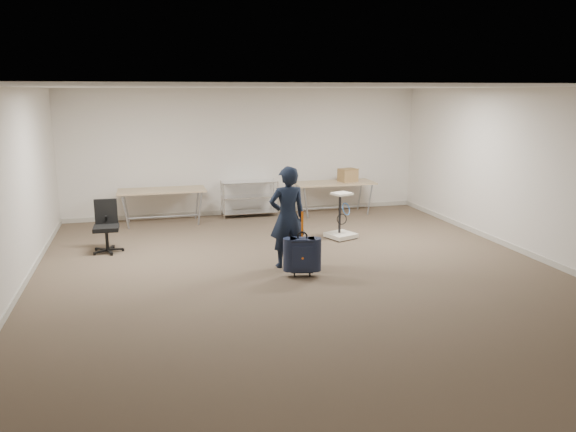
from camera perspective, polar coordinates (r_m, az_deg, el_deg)
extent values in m
plane|color=#4D3C2F|center=(8.64, 1.33, -5.93)|extent=(9.00, 9.00, 0.00)
plane|color=silver|center=(12.65, -4.26, 6.48)|extent=(8.00, 0.00, 8.00)
plane|color=silver|center=(4.28, 18.31, -6.45)|extent=(8.00, 0.00, 8.00)
plane|color=silver|center=(8.17, -26.70, 1.77)|extent=(0.00, 9.00, 9.00)
plane|color=silver|center=(10.15, 23.72, 3.93)|extent=(0.00, 9.00, 9.00)
plane|color=silver|center=(8.19, 1.44, 12.98)|extent=(8.00, 8.00, 0.00)
cube|color=#BBB6A8|center=(12.85, -4.16, 0.48)|extent=(8.00, 0.02, 0.10)
cube|color=#BBB6A8|center=(8.50, -25.73, -7.19)|extent=(0.02, 9.00, 0.10)
cube|color=#BBB6A8|center=(10.41, 23.02, -3.43)|extent=(0.02, 9.00, 0.10)
cube|color=#9C895F|center=(12.00, -12.69, 2.56)|extent=(1.80, 0.75, 0.03)
cylinder|color=#93959B|center=(12.11, -12.57, -0.06)|extent=(1.50, 0.02, 0.02)
cylinder|color=#93959B|center=(11.78, -16.20, 0.36)|extent=(0.13, 0.04, 0.69)
cylinder|color=#93959B|center=(11.82, -8.92, 0.76)|extent=(0.13, 0.04, 0.69)
cylinder|color=#93959B|center=(12.36, -16.14, 0.93)|extent=(0.13, 0.04, 0.69)
cylinder|color=#93959B|center=(12.41, -9.21, 1.31)|extent=(0.13, 0.04, 0.69)
cube|color=#9C895F|center=(12.69, 4.72, 3.37)|extent=(1.80, 0.75, 0.03)
cylinder|color=#93959B|center=(12.80, 4.67, 0.88)|extent=(1.50, 0.02, 0.02)
cylinder|color=#93959B|center=(12.25, 1.84, 1.33)|extent=(0.13, 0.04, 0.69)
cylinder|color=#93959B|center=(12.75, 8.32, 1.65)|extent=(0.13, 0.04, 0.69)
cylinder|color=#93959B|center=(12.82, 1.08, 1.84)|extent=(0.13, 0.04, 0.69)
cylinder|color=#93959B|center=(13.30, 7.32, 2.13)|extent=(0.13, 0.04, 0.69)
cylinder|color=silver|center=(12.19, -6.52, 1.45)|extent=(0.02, 0.02, 0.80)
cylinder|color=silver|center=(12.41, -1.02, 1.73)|extent=(0.02, 0.02, 0.80)
cylinder|color=silver|center=(12.63, -6.81, 1.83)|extent=(0.02, 0.02, 0.80)
cylinder|color=silver|center=(12.84, -1.50, 2.10)|extent=(0.02, 0.02, 0.80)
cube|color=silver|center=(12.56, -3.92, 0.44)|extent=(1.20, 0.45, 0.02)
cube|color=silver|center=(12.49, -3.94, 2.01)|extent=(1.20, 0.45, 0.02)
cube|color=silver|center=(12.44, -3.97, 3.50)|extent=(1.20, 0.45, 0.01)
imported|color=black|center=(8.80, -0.06, -0.12)|extent=(0.60, 0.41, 1.61)
cube|color=#162033|center=(8.43, 1.45, -3.92)|extent=(0.40, 0.29, 0.50)
cube|color=black|center=(8.53, 1.43, -5.59)|extent=(0.35, 0.22, 0.03)
cylinder|color=black|center=(8.52, 0.66, -5.95)|extent=(0.04, 0.07, 0.07)
cylinder|color=black|center=(8.53, 2.22, -5.93)|extent=(0.04, 0.07, 0.07)
torus|color=black|center=(8.36, 1.46, -2.09)|extent=(0.16, 0.06, 0.16)
cube|color=orange|center=(8.33, 1.46, -0.84)|extent=(0.03, 0.01, 0.39)
cylinder|color=black|center=(10.27, -17.84, -3.28)|extent=(0.55, 0.55, 0.08)
cylinder|color=black|center=(10.22, -17.91, -2.27)|extent=(0.05, 0.05, 0.37)
cube|color=black|center=(10.17, -17.99, -1.18)|extent=(0.43, 0.43, 0.07)
cube|color=black|center=(10.31, -18.01, 0.46)|extent=(0.38, 0.06, 0.44)
cube|color=beige|center=(10.73, 5.40, -1.95)|extent=(0.62, 0.62, 0.08)
cylinder|color=black|center=(10.51, 4.77, -2.47)|extent=(0.06, 0.06, 0.04)
cylinder|color=black|center=(10.68, 5.36, 0.30)|extent=(0.05, 0.05, 0.76)
cube|color=beige|center=(10.56, 5.49, 2.27)|extent=(0.42, 0.39, 0.04)
torus|color=blue|center=(10.56, 5.84, 0.68)|extent=(0.26, 0.18, 0.24)
cube|color=olive|center=(12.80, 6.10, 4.16)|extent=(0.45, 0.38, 0.29)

